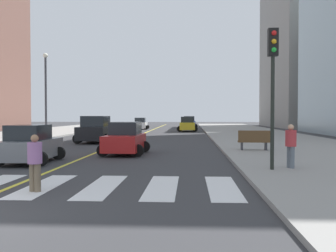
{
  "coord_description": "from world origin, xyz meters",
  "views": [
    {
      "loc": [
        5.32,
        -7.48,
        2.16
      ],
      "look_at": [
        3.06,
        33.04,
        0.99
      ],
      "focal_mm": 41.5,
      "sensor_mm": 36.0,
      "label": 1
    }
  ],
  "objects_px": {
    "car_blue_second": "(189,123)",
    "car_gray_sixth": "(30,145)",
    "car_black_third": "(96,130)",
    "traffic_light_near_corner": "(273,71)",
    "street_lamp": "(46,88)",
    "car_yellow_fourth": "(187,124)",
    "car_white_nearest": "(141,124)",
    "pedestrian_waiting_east": "(291,144)",
    "park_bench": "(254,141)",
    "pedestrian_crossing": "(35,160)",
    "car_red_fifth": "(125,139)"
  },
  "relations": [
    {
      "from": "pedestrian_crossing",
      "to": "car_blue_second",
      "type": "bearing_deg",
      "value": -77.94
    },
    {
      "from": "car_black_third",
      "to": "car_red_fifth",
      "type": "relative_size",
      "value": 1.17
    },
    {
      "from": "car_yellow_fourth",
      "to": "traffic_light_near_corner",
      "type": "bearing_deg",
      "value": 94.74
    },
    {
      "from": "pedestrian_crossing",
      "to": "park_bench",
      "type": "bearing_deg",
      "value": -107.66
    },
    {
      "from": "street_lamp",
      "to": "traffic_light_near_corner",
      "type": "bearing_deg",
      "value": -52.18
    },
    {
      "from": "car_red_fifth",
      "to": "park_bench",
      "type": "relative_size",
      "value": 2.19
    },
    {
      "from": "car_white_nearest",
      "to": "car_yellow_fourth",
      "type": "bearing_deg",
      "value": -43.64
    },
    {
      "from": "car_gray_sixth",
      "to": "park_bench",
      "type": "relative_size",
      "value": 2.11
    },
    {
      "from": "car_white_nearest",
      "to": "pedestrian_waiting_east",
      "type": "xyz_separation_m",
      "value": [
        11.08,
        -42.26,
        0.25
      ]
    },
    {
      "from": "car_blue_second",
      "to": "street_lamp",
      "type": "distance_m",
      "value": 30.87
    },
    {
      "from": "car_black_third",
      "to": "street_lamp",
      "type": "relative_size",
      "value": 0.6
    },
    {
      "from": "car_gray_sixth",
      "to": "car_white_nearest",
      "type": "bearing_deg",
      "value": 89.48
    },
    {
      "from": "pedestrian_crossing",
      "to": "street_lamp",
      "type": "xyz_separation_m",
      "value": [
        -9.09,
        24.98,
        3.82
      ]
    },
    {
      "from": "car_white_nearest",
      "to": "street_lamp",
      "type": "xyz_separation_m",
      "value": [
        -6.15,
        -21.55,
        3.89
      ]
    },
    {
      "from": "car_white_nearest",
      "to": "car_red_fifth",
      "type": "bearing_deg",
      "value": -85.24
    },
    {
      "from": "car_black_third",
      "to": "car_gray_sixth",
      "type": "height_order",
      "value": "car_black_third"
    },
    {
      "from": "car_blue_second",
      "to": "traffic_light_near_corner",
      "type": "xyz_separation_m",
      "value": [
        3.1,
        -48.75,
        2.84
      ]
    },
    {
      "from": "car_gray_sixth",
      "to": "traffic_light_near_corner",
      "type": "distance_m",
      "value": 10.91
    },
    {
      "from": "car_white_nearest",
      "to": "pedestrian_crossing",
      "type": "bearing_deg",
      "value": -87.53
    },
    {
      "from": "street_lamp",
      "to": "car_yellow_fourth",
      "type": "bearing_deg",
      "value": 49.22
    },
    {
      "from": "car_black_third",
      "to": "car_gray_sixth",
      "type": "bearing_deg",
      "value": -88.57
    },
    {
      "from": "car_yellow_fourth",
      "to": "pedestrian_waiting_east",
      "type": "height_order",
      "value": "car_yellow_fourth"
    },
    {
      "from": "car_blue_second",
      "to": "car_black_third",
      "type": "distance_m",
      "value": 34.14
    },
    {
      "from": "car_gray_sixth",
      "to": "pedestrian_waiting_east",
      "type": "relative_size",
      "value": 2.33
    },
    {
      "from": "car_yellow_fourth",
      "to": "pedestrian_crossing",
      "type": "relative_size",
      "value": 2.67
    },
    {
      "from": "car_gray_sixth",
      "to": "traffic_light_near_corner",
      "type": "bearing_deg",
      "value": -15.1
    },
    {
      "from": "car_blue_second",
      "to": "traffic_light_near_corner",
      "type": "distance_m",
      "value": 48.93
    },
    {
      "from": "car_gray_sixth",
      "to": "park_bench",
      "type": "xyz_separation_m",
      "value": [
        10.8,
        5.26,
        -0.11
      ]
    },
    {
      "from": "car_blue_second",
      "to": "car_red_fifth",
      "type": "bearing_deg",
      "value": 85.14
    },
    {
      "from": "car_blue_second",
      "to": "car_gray_sixth",
      "type": "bearing_deg",
      "value": 81.13
    },
    {
      "from": "car_yellow_fourth",
      "to": "park_bench",
      "type": "height_order",
      "value": "car_yellow_fourth"
    },
    {
      "from": "car_black_third",
      "to": "traffic_light_near_corner",
      "type": "distance_m",
      "value": 18.69
    },
    {
      "from": "pedestrian_waiting_east",
      "to": "street_lamp",
      "type": "xyz_separation_m",
      "value": [
        -17.23,
        20.71,
        3.64
      ]
    },
    {
      "from": "car_black_third",
      "to": "pedestrian_crossing",
      "type": "height_order",
      "value": "car_black_third"
    },
    {
      "from": "car_black_third",
      "to": "street_lamp",
      "type": "bearing_deg",
      "value": 137.81
    },
    {
      "from": "car_red_fifth",
      "to": "street_lamp",
      "type": "bearing_deg",
      "value": -54.3
    },
    {
      "from": "car_gray_sixth",
      "to": "pedestrian_waiting_east",
      "type": "distance_m",
      "value": 11.17
    },
    {
      "from": "car_yellow_fourth",
      "to": "car_red_fifth",
      "type": "height_order",
      "value": "car_yellow_fourth"
    },
    {
      "from": "car_black_third",
      "to": "car_yellow_fourth",
      "type": "relative_size",
      "value": 1.09
    },
    {
      "from": "car_gray_sixth",
      "to": "car_blue_second",
      "type": "bearing_deg",
      "value": 80.6
    },
    {
      "from": "car_white_nearest",
      "to": "car_black_third",
      "type": "height_order",
      "value": "car_black_third"
    },
    {
      "from": "traffic_light_near_corner",
      "to": "car_white_nearest",
      "type": "bearing_deg",
      "value": -76.46
    },
    {
      "from": "pedestrian_crossing",
      "to": "pedestrian_waiting_east",
      "type": "height_order",
      "value": "pedestrian_waiting_east"
    },
    {
      "from": "car_red_fifth",
      "to": "street_lamp",
      "type": "height_order",
      "value": "street_lamp"
    },
    {
      "from": "traffic_light_near_corner",
      "to": "park_bench",
      "type": "bearing_deg",
      "value": -94.57
    },
    {
      "from": "car_yellow_fourth",
      "to": "pedestrian_waiting_east",
      "type": "xyz_separation_m",
      "value": [
        4.13,
        -35.89,
        0.17
      ]
    },
    {
      "from": "car_black_third",
      "to": "pedestrian_waiting_east",
      "type": "distance_m",
      "value": 18.55
    },
    {
      "from": "car_gray_sixth",
      "to": "traffic_light_near_corner",
      "type": "height_order",
      "value": "traffic_light_near_corner"
    },
    {
      "from": "car_red_fifth",
      "to": "car_yellow_fourth",
      "type": "bearing_deg",
      "value": -94.75
    },
    {
      "from": "traffic_light_near_corner",
      "to": "street_lamp",
      "type": "xyz_separation_m",
      "value": [
        -16.44,
        21.17,
        0.95
      ]
    }
  ]
}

